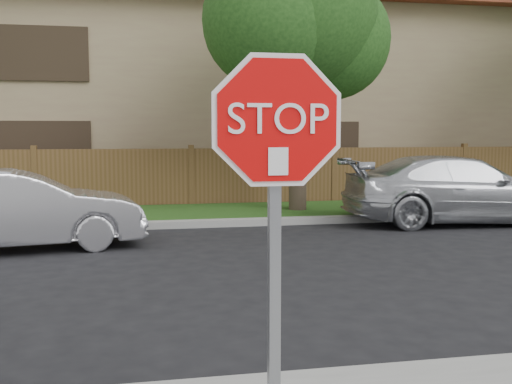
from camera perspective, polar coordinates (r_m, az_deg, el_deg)
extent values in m
plane|color=black|center=(5.29, 5.04, -17.45)|extent=(90.00, 90.00, 0.00)
cube|color=gray|center=(13.04, -4.92, -3.00)|extent=(70.00, 0.30, 0.15)
cube|color=#1E4714|center=(14.67, -5.61, -2.07)|extent=(70.00, 3.00, 0.12)
cube|color=brown|center=(16.17, -6.17, 1.31)|extent=(70.00, 0.12, 1.60)
cube|color=#A18564|center=(21.72, -7.51, 8.28)|extent=(34.00, 8.00, 6.00)
cube|color=brown|center=(22.10, -7.63, 16.72)|extent=(35.20, 9.20, 0.50)
cylinder|color=#382B21|center=(14.87, 4.03, 5.40)|extent=(0.44, 0.44, 3.92)
sphere|color=#1B4114|center=(15.13, 4.11, 16.60)|extent=(3.80, 3.80, 3.80)
sphere|color=#1B4114|center=(15.58, 7.10, 14.17)|extent=(3.00, 3.00, 3.00)
sphere|color=#1B4114|center=(14.52, 1.36, 15.95)|extent=(3.20, 3.20, 3.20)
cube|color=gray|center=(3.42, 1.74, -8.45)|extent=(0.06, 0.06, 2.30)
cylinder|color=white|center=(3.25, 2.04, 6.84)|extent=(1.01, 0.02, 1.01)
cylinder|color=red|center=(3.24, 2.09, 6.84)|extent=(0.93, 0.02, 0.93)
cube|color=white|center=(3.23, 2.13, 2.93)|extent=(0.11, 0.00, 0.15)
imported|color=silver|center=(11.24, -21.63, -1.62)|extent=(4.44, 2.17, 1.40)
imported|color=silver|center=(14.21, 18.80, 0.22)|extent=(5.37, 2.51, 1.52)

